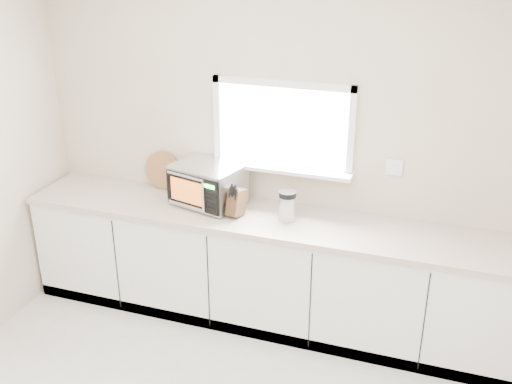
% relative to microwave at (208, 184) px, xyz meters
% --- Properties ---
extents(back_wall, '(4.00, 0.17, 2.70)m').
position_rel_microwave_xyz_m(back_wall, '(0.53, 0.24, 0.27)').
color(back_wall, beige).
rests_on(back_wall, ground).
extents(cabinets, '(3.92, 0.60, 0.88)m').
position_rel_microwave_xyz_m(cabinets, '(0.53, -0.06, -0.65)').
color(cabinets, white).
rests_on(cabinets, ground).
extents(countertop, '(3.92, 0.64, 0.04)m').
position_rel_microwave_xyz_m(countertop, '(0.53, -0.07, -0.19)').
color(countertop, '#B6A996').
rests_on(countertop, cabinets).
extents(microwave, '(0.59, 0.51, 0.33)m').
position_rel_microwave_xyz_m(microwave, '(0.00, 0.00, 0.00)').
color(microwave, black).
rests_on(microwave, countertop).
extents(knife_block, '(0.13, 0.21, 0.28)m').
position_rel_microwave_xyz_m(knife_block, '(0.29, -0.13, -0.05)').
color(knife_block, '#482E19').
rests_on(knife_block, countertop).
extents(cutting_board, '(0.32, 0.08, 0.32)m').
position_rel_microwave_xyz_m(cutting_board, '(-0.48, 0.18, -0.01)').
color(cutting_board, '#9E743D').
rests_on(cutting_board, countertop).
extents(coffee_grinder, '(0.17, 0.17, 0.23)m').
position_rel_microwave_xyz_m(coffee_grinder, '(0.67, -0.07, -0.06)').
color(coffee_grinder, '#A9ACB1').
rests_on(coffee_grinder, countertop).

